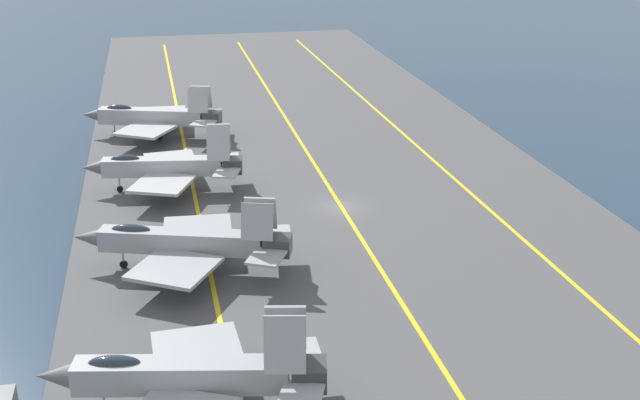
{
  "coord_description": "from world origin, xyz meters",
  "views": [
    {
      "loc": [
        -66.69,
        15.98,
        27.95
      ],
      "look_at": [
        -4.21,
        2.88,
        2.9
      ],
      "focal_mm": 45.0,
      "sensor_mm": 36.0,
      "label": 1
    }
  ],
  "objects_px": {
    "parked_jet_third": "(167,166)",
    "parked_jet_fourth": "(154,117)",
    "parked_jet_nearest": "(189,375)",
    "parked_jet_second": "(186,242)"
  },
  "relations": [
    {
      "from": "parked_jet_third",
      "to": "parked_jet_fourth",
      "type": "xyz_separation_m",
      "value": [
        18.54,
        0.91,
        -0.06
      ]
    },
    {
      "from": "parked_jet_third",
      "to": "parked_jet_fourth",
      "type": "distance_m",
      "value": 18.56
    },
    {
      "from": "parked_jet_nearest",
      "to": "parked_jet_third",
      "type": "xyz_separation_m",
      "value": [
        36.01,
        0.14,
        -0.02
      ]
    },
    {
      "from": "parked_jet_third",
      "to": "parked_jet_fourth",
      "type": "relative_size",
      "value": 0.93
    },
    {
      "from": "parked_jet_nearest",
      "to": "parked_jet_fourth",
      "type": "distance_m",
      "value": 54.56
    },
    {
      "from": "parked_jet_second",
      "to": "parked_jet_nearest",
      "type": "bearing_deg",
      "value": 177.5
    },
    {
      "from": "parked_jet_nearest",
      "to": "parked_jet_third",
      "type": "relative_size",
      "value": 1.04
    },
    {
      "from": "parked_jet_nearest",
      "to": "parked_jet_third",
      "type": "distance_m",
      "value": 36.01
    },
    {
      "from": "parked_jet_nearest",
      "to": "parked_jet_fourth",
      "type": "relative_size",
      "value": 0.97
    },
    {
      "from": "parked_jet_second",
      "to": "parked_jet_third",
      "type": "relative_size",
      "value": 1.1
    }
  ]
}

